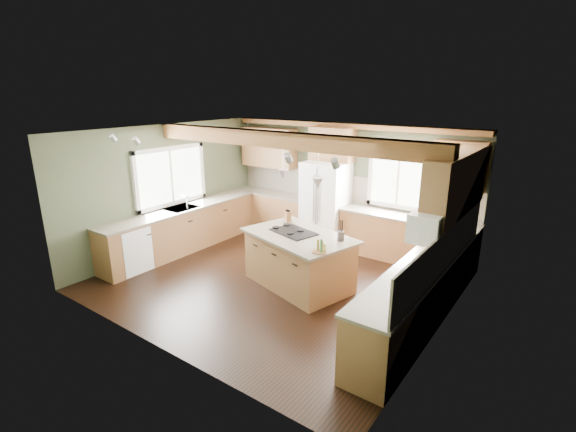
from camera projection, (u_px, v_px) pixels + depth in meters
The scene contains 37 objects.
floor at pixel (277, 281), 7.40m from camera, with size 5.60×5.60×0.00m, color black.
ceiling at pixel (276, 132), 6.65m from camera, with size 5.60×5.60×0.00m, color silver.
wall_back at pixel (347, 184), 8.96m from camera, with size 5.60×5.60×0.00m, color #444D37.
wall_left at pixel (169, 188), 8.59m from camera, with size 5.00×5.00×0.00m, color #444D37.
wall_right at pixel (446, 245), 5.46m from camera, with size 5.00×5.00×0.00m, color #444D37.
ceiling_beam at pixel (280, 140), 6.76m from camera, with size 5.55×0.26×0.26m, color brown.
soffit_trim at pixel (347, 126), 8.53m from camera, with size 5.55×0.20×0.10m, color brown.
backsplash_back at pixel (346, 188), 8.98m from camera, with size 5.58×0.03×0.58m, color brown.
backsplash_right at pixel (445, 250), 5.53m from camera, with size 0.03×3.70×0.58m, color brown.
base_cab_back_left at pixel (273, 212), 9.98m from camera, with size 2.02×0.60×0.88m, color brown.
counter_back_left at pixel (273, 193), 9.85m from camera, with size 2.06×0.64×0.04m, color #4E4639.
base_cab_back_right at pixel (405, 240), 8.15m from camera, with size 2.62×0.60×0.88m, color brown.
counter_back_right at pixel (407, 217), 8.01m from camera, with size 2.66×0.64×0.04m, color #4E4639.
base_cab_left at pixel (183, 230), 8.71m from camera, with size 0.60×3.70×0.88m, color brown.
counter_left at pixel (182, 209), 8.58m from camera, with size 0.64×3.74×0.04m, color #4E4639.
base_cab_right at pixel (419, 296), 5.91m from camera, with size 0.60×3.70×0.88m, color brown.
counter_right at pixel (422, 266), 5.78m from camera, with size 0.64×3.74×0.04m, color #4E4639.
upper_cab_back_left at pixel (269, 148), 9.75m from camera, with size 1.40×0.35×0.90m, color brown.
upper_cab_over_fridge at pixel (332, 144), 8.75m from camera, with size 0.96×0.35×0.70m, color brown.
upper_cab_right at pixel (457, 183), 6.06m from camera, with size 0.35×2.20×0.90m, color brown.
upper_cab_back_corner at pixel (459, 167), 7.35m from camera, with size 0.90×0.35×0.90m, color brown.
window_left at pixel (170, 176), 8.55m from camera, with size 0.04×1.60×1.05m, color white.
window_back at pixel (399, 179), 8.23m from camera, with size 1.10×0.04×1.00m, color white.
sink at pixel (182, 208), 8.58m from camera, with size 0.50×0.65×0.03m, color #262628.
faucet at pixel (187, 203), 8.44m from camera, with size 0.02×0.02×0.28m, color #B2B2B7.
dishwasher at pixel (129, 249), 7.70m from camera, with size 0.60×0.60×0.84m, color white.
oven at pixel (380, 339), 4.91m from camera, with size 0.60×0.72×0.84m, color white.
microwave at pixel (430, 225), 5.47m from camera, with size 0.40×0.70×0.38m, color white.
pendant_left at pixel (283, 174), 7.03m from camera, with size 0.18×0.18×0.16m, color #B2B2B7.
pendant_right at pixel (318, 183), 6.39m from camera, with size 0.18×0.18×0.16m, color #B2B2B7.
refrigerator at pixel (325, 204), 8.95m from camera, with size 0.90×0.74×1.80m, color white.
island at pixel (299, 261), 7.13m from camera, with size 1.73×1.06×0.88m, color brown.
island_top at pixel (299, 236), 6.99m from camera, with size 1.85×1.17×0.04m, color #4E4639.
cooktop at pixel (294, 232), 7.09m from camera, with size 0.75×0.50×0.02m, color black.
knife_block at pixel (288, 217), 7.63m from camera, with size 0.11×0.09×0.19m, color brown.
utensil_crock at pixel (341, 236), 6.69m from camera, with size 0.12×0.12×0.15m, color #443C37.
bottle_tray at pixel (320, 246), 6.21m from camera, with size 0.23×0.23×0.21m, color brown, non-canonical shape.
Camera 1 is at (4.11, -5.36, 3.25)m, focal length 26.00 mm.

